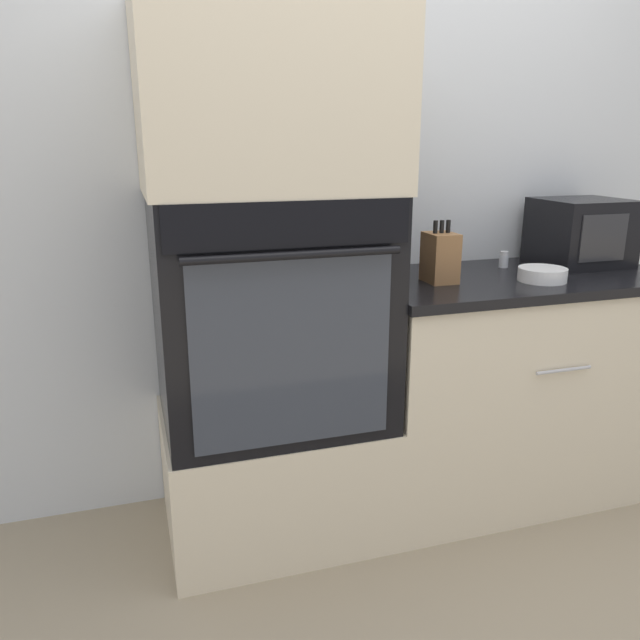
{
  "coord_description": "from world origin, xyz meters",
  "views": [
    {
      "loc": [
        -0.83,
        -1.69,
        1.39
      ],
      "look_at": [
        -0.24,
        0.21,
        0.81
      ],
      "focal_mm": 35.0,
      "sensor_mm": 36.0,
      "label": 1
    }
  ],
  "objects_px": {
    "bowl": "(542,274)",
    "condiment_jar_near": "(445,253)",
    "microwave": "(580,232)",
    "condiment_jar_mid": "(504,260)",
    "knife_block": "(440,257)",
    "wall_oven": "(270,309)"
  },
  "relations": [
    {
      "from": "wall_oven",
      "to": "bowl",
      "type": "relative_size",
      "value": 4.51
    },
    {
      "from": "wall_oven",
      "to": "bowl",
      "type": "distance_m",
      "value": 0.99
    },
    {
      "from": "wall_oven",
      "to": "knife_block",
      "type": "xyz_separation_m",
      "value": [
        0.62,
        -0.02,
        0.15
      ]
    },
    {
      "from": "microwave",
      "to": "condiment_jar_mid",
      "type": "bearing_deg",
      "value": 173.59
    },
    {
      "from": "wall_oven",
      "to": "bowl",
      "type": "height_order",
      "value": "wall_oven"
    },
    {
      "from": "bowl",
      "to": "condiment_jar_mid",
      "type": "distance_m",
      "value": 0.26
    },
    {
      "from": "condiment_jar_mid",
      "to": "microwave",
      "type": "bearing_deg",
      "value": -6.41
    },
    {
      "from": "microwave",
      "to": "condiment_jar_near",
      "type": "relative_size",
      "value": 3.25
    },
    {
      "from": "microwave",
      "to": "wall_oven",
      "type": "bearing_deg",
      "value": -175.67
    },
    {
      "from": "wall_oven",
      "to": "condiment_jar_near",
      "type": "relative_size",
      "value": 7.54
    },
    {
      "from": "knife_block",
      "to": "condiment_jar_mid",
      "type": "height_order",
      "value": "knife_block"
    },
    {
      "from": "condiment_jar_near",
      "to": "wall_oven",
      "type": "bearing_deg",
      "value": -162.17
    },
    {
      "from": "knife_block",
      "to": "bowl",
      "type": "height_order",
      "value": "knife_block"
    },
    {
      "from": "wall_oven",
      "to": "condiment_jar_near",
      "type": "height_order",
      "value": "wall_oven"
    },
    {
      "from": "bowl",
      "to": "condiment_jar_near",
      "type": "distance_m",
      "value": 0.42
    },
    {
      "from": "microwave",
      "to": "knife_block",
      "type": "height_order",
      "value": "microwave"
    },
    {
      "from": "wall_oven",
      "to": "condiment_jar_near",
      "type": "distance_m",
      "value": 0.83
    },
    {
      "from": "bowl",
      "to": "knife_block",
      "type": "bearing_deg",
      "value": 164.72
    },
    {
      "from": "condiment_jar_near",
      "to": "knife_block",
      "type": "bearing_deg",
      "value": -121.47
    },
    {
      "from": "microwave",
      "to": "bowl",
      "type": "xyz_separation_m",
      "value": [
        -0.33,
        -0.22,
        -0.11
      ]
    },
    {
      "from": "wall_oven",
      "to": "condiment_jar_near",
      "type": "xyz_separation_m",
      "value": [
        0.79,
        0.25,
        0.11
      ]
    },
    {
      "from": "microwave",
      "to": "knife_block",
      "type": "xyz_separation_m",
      "value": [
        -0.69,
        -0.12,
        -0.04
      ]
    }
  ]
}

